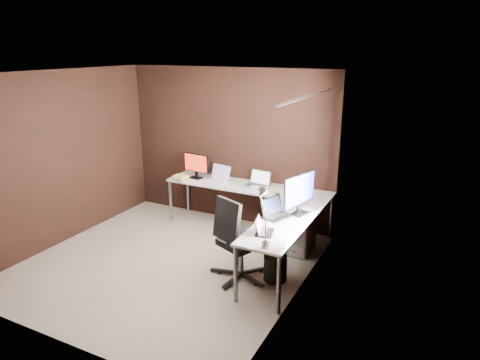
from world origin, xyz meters
The scene contains 15 objects.
room centered at (0.34, 0.07, 1.28)m, with size 3.60×3.60×2.50m.
desk centered at (0.84, 1.04, 0.68)m, with size 2.65×2.25×0.73m.
drawer_pedestal centered at (1.43, 1.15, 0.30)m, with size 0.42×0.50×0.60m, color white.
monitor_left centered at (-0.45, 1.49, 0.96)m, with size 0.47×0.15×0.41m.
monitor_right centered at (1.57, 0.74, 1.03)m, with size 0.22×0.63×0.53m.
laptop_white centered at (-0.05, 1.52, 0.78)m, with size 0.42×0.34×0.25m.
laptop_silver centered at (0.64, 1.56, 0.78)m, with size 0.38×0.29×0.24m.
laptop_black_big centered at (1.33, 0.52, 0.78)m, with size 0.36×0.42×0.24m.
laptop_black_small centered at (1.39, -0.02, 0.77)m, with size 0.26×0.32×0.19m.
book_stack centered at (-0.63, 1.30, 0.77)m, with size 0.28×0.24×0.08m.
mouse_left centered at (-0.61, 1.36, 0.75)m, with size 0.09×0.06×0.04m, color black.
mouse_corner centered at (1.06, 1.30, 0.75)m, with size 0.08×0.05×0.03m, color black.
desk_lamp centered at (1.51, -0.29, 1.13)m, with size 0.20×0.23×0.63m.
office_chair centered at (1.03, 0.09, 0.32)m, with size 0.61×0.65×1.08m.
wastebasket centered at (1.46, 0.24, 0.17)m, with size 0.29×0.29×0.33m, color black.
Camera 1 is at (3.18, -4.21, 2.79)m, focal length 32.00 mm.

